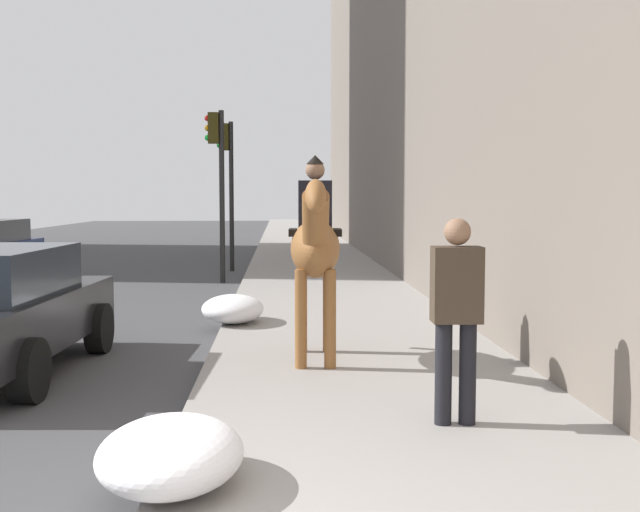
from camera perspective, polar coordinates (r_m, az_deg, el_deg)
The scene contains 6 objects.
mounted_horse_near at distance 8.66m, azimuth -0.36°, elevation 0.78°, with size 2.15×0.62×2.35m.
pedestrian_greeting at distance 6.37m, azimuth 10.11°, elevation -3.74°, with size 0.27×0.41×1.70m.
traffic_light_near_curb at distance 17.79m, azimuth -7.60°, elevation 6.49°, with size 0.20×0.44×3.95m.
traffic_light_far_curb at distance 20.58m, azimuth -6.86°, elevation 6.24°, with size 0.20×0.44×3.97m.
snow_pile_near at distance 5.21m, azimuth -11.04°, elevation -14.23°, with size 1.23×0.95×0.43m, color white.
snow_pile_far at distance 11.52m, azimuth -6.50°, elevation -3.91°, with size 1.20×0.92×0.41m, color white.
Camera 1 is at (-3.65, -0.87, 1.99)m, focal length 43.05 mm.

